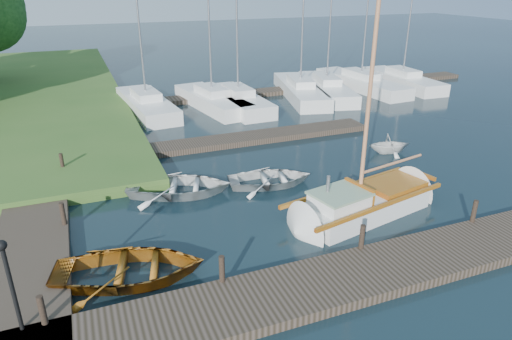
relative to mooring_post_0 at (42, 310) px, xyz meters
name	(u,v)px	position (x,y,z in m)	size (l,w,h in m)	color
ground	(256,198)	(7.50, 5.00, -0.70)	(160.00, 160.00, 0.00)	black
near_dock	(335,281)	(7.50, -1.00, -0.55)	(18.00, 2.20, 0.30)	black
left_dock	(36,208)	(-0.50, 7.00, -0.55)	(2.20, 18.00, 0.30)	black
far_dock	(246,139)	(9.50, 11.50, -0.55)	(14.00, 1.60, 0.30)	black
pontoon	(299,89)	(17.50, 21.00, -0.55)	(30.00, 1.60, 0.30)	black
mooring_post_0	(42,310)	(0.00, 0.00, 0.00)	(0.16, 0.16, 0.80)	black
mooring_post_1	(222,269)	(4.50, 0.00, 0.00)	(0.16, 0.16, 0.80)	black
mooring_post_2	(362,237)	(9.00, 0.00, 0.00)	(0.16, 0.16, 0.80)	black
mooring_post_3	(474,211)	(13.50, 0.00, 0.00)	(0.16, 0.16, 0.80)	black
mooring_post_4	(63,214)	(0.50, 5.00, 0.00)	(0.16, 0.16, 0.80)	black
mooring_post_5	(62,162)	(0.50, 10.00, 0.00)	(0.16, 0.16, 0.80)	black
lamp_post	(9,274)	(-0.50, 0.00, 1.17)	(0.24, 0.24, 2.44)	black
sailboat	(366,204)	(10.79, 2.38, -0.36)	(7.40, 3.41, 9.83)	white
dinghy	(129,266)	(2.20, 1.49, -0.26)	(3.04, 4.26, 0.88)	#88390D
tender_a	(179,184)	(4.79, 6.50, -0.28)	(2.93, 4.10, 0.85)	white
tender_c	(270,177)	(8.52, 5.96, -0.34)	(2.51, 3.51, 0.73)	white
tender_d	(390,142)	(15.51, 7.27, -0.16)	(1.76, 2.03, 1.07)	white
marina_boat_0	(146,103)	(5.62, 19.37, -0.13)	(2.94, 8.36, 11.52)	white
marina_boat_1	(212,99)	(9.86, 18.82, -0.13)	(3.41, 8.17, 10.77)	white
marina_boat_2	(238,99)	(11.49, 18.21, -0.12)	(2.40, 7.83, 11.47)	white
marina_boat_3	(300,89)	(16.68, 19.29, -0.13)	(4.34, 9.64, 11.57)	white
marina_boat_4	(326,87)	(18.82, 19.24, -0.13)	(4.40, 9.43, 11.78)	white
marina_boat_5	(361,82)	(22.26, 19.86, -0.14)	(2.80, 9.63, 10.18)	white
marina_boat_6	(402,79)	(25.89, 19.45, -0.13)	(2.64, 8.56, 10.55)	white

